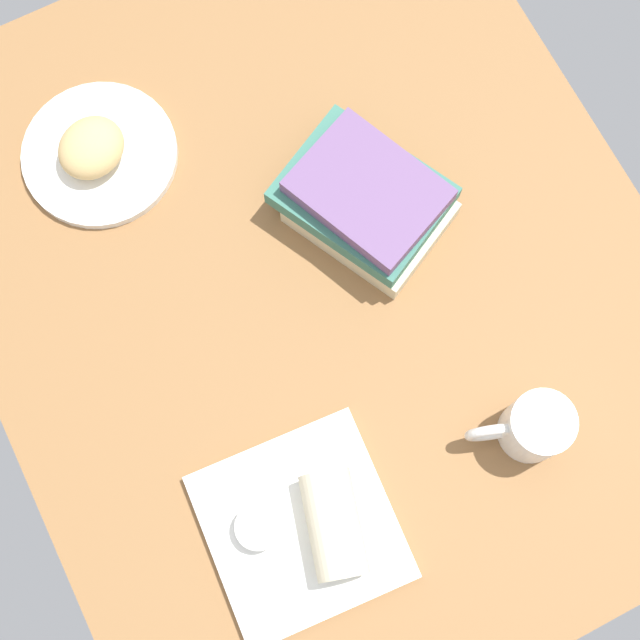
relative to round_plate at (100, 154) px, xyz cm
name	(u,v)px	position (x,y,z in cm)	size (l,w,h in cm)	color
dining_table	(318,285)	(29.73, 18.69, -2.70)	(110.00, 90.00, 4.00)	olive
round_plate	(100,154)	(0.00, 0.00, 0.00)	(21.45, 21.45, 1.40)	white
scone_pastry	(91,148)	(0.33, -0.58, 3.36)	(9.47, 8.39, 5.31)	tan
square_plate	(301,527)	(57.49, 2.21, 0.10)	(22.73, 22.73, 1.60)	white
sauce_cup	(259,527)	(55.29, -2.41, 2.26)	(5.73, 5.73, 2.53)	silver
breakfast_wrap	(334,525)	(59.24, 5.91, 4.11)	(6.42, 6.42, 12.72)	beige
book_stack	(367,201)	(24.04, 28.86, 3.81)	(26.14, 23.44, 9.22)	beige
coffee_mug	(533,427)	(59.89, 33.24, 4.04)	(8.14, 12.73, 9.28)	white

